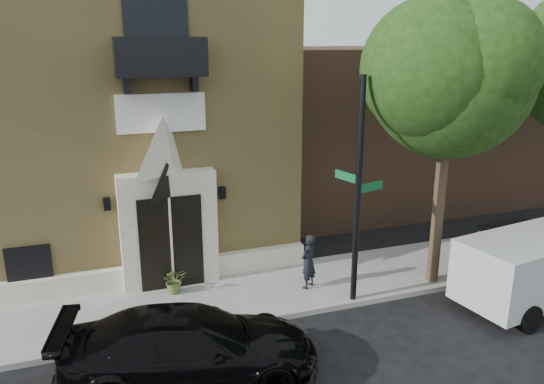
# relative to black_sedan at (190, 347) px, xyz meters

# --- Properties ---
(ground) EXTENTS (120.00, 120.00, 0.00)m
(ground) POSITION_rel_black_sedan_xyz_m (1.30, 1.57, -0.75)
(ground) COLOR black
(ground) RESTS_ON ground
(sidewalk) EXTENTS (42.00, 3.00, 0.15)m
(sidewalk) POSITION_rel_black_sedan_xyz_m (2.30, 3.07, -0.68)
(sidewalk) COLOR gray
(sidewalk) RESTS_ON ground
(church) EXTENTS (12.20, 11.01, 9.30)m
(church) POSITION_rel_black_sedan_xyz_m (-1.69, 9.52, 3.88)
(church) COLOR tan
(church) RESTS_ON ground
(neighbour_building) EXTENTS (18.00, 8.00, 6.40)m
(neighbour_building) POSITION_rel_black_sedan_xyz_m (13.30, 10.57, 2.45)
(neighbour_building) COLOR brown
(neighbour_building) RESTS_ON ground
(street_tree_left) EXTENTS (4.97, 4.38, 7.77)m
(street_tree_left) POSITION_rel_black_sedan_xyz_m (7.33, 1.92, 5.11)
(street_tree_left) COLOR #38281C
(street_tree_left) RESTS_ON sidewalk
(black_sedan) EXTENTS (5.51, 3.06, 1.51)m
(black_sedan) POSITION_rel_black_sedan_xyz_m (0.00, 0.00, 0.00)
(black_sedan) COLOR black
(black_sedan) RESTS_ON ground
(street_sign) EXTENTS (1.07, 0.90, 5.81)m
(street_sign) POSITION_rel_black_sedan_xyz_m (4.67, 1.80, 2.32)
(street_sign) COLOR black
(street_sign) RESTS_ON sidewalk
(fire_hydrant) EXTENTS (0.42, 0.34, 0.74)m
(fire_hydrant) POSITION_rel_black_sedan_xyz_m (8.02, 1.78, -0.24)
(fire_hydrant) COLOR #B82912
(fire_hydrant) RESTS_ON sidewalk
(dumpster) EXTENTS (2.19, 1.51, 1.31)m
(dumpster) POSITION_rel_black_sedan_xyz_m (10.13, 2.05, 0.06)
(dumpster) COLOR #0F3919
(dumpster) RESTS_ON sidewalk
(planter) EXTENTS (0.64, 0.56, 0.70)m
(planter) POSITION_rel_black_sedan_xyz_m (0.28, 3.70, -0.25)
(planter) COLOR #526831
(planter) RESTS_ON sidewalk
(pedestrian_near) EXTENTS (0.67, 0.62, 1.53)m
(pedestrian_near) POSITION_rel_black_sedan_xyz_m (3.80, 2.79, 0.16)
(pedestrian_near) COLOR black
(pedestrian_near) RESTS_ON sidewalk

